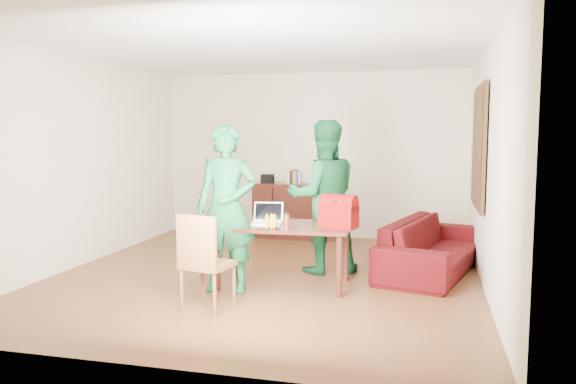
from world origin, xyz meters
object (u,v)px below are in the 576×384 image
(bottle, at_px, (287,221))
(sofa, at_px, (433,246))
(chair, at_px, (207,282))
(table, at_px, (284,232))
(red_bag, at_px, (339,215))
(person_far, at_px, (323,197))
(laptop, at_px, (267,220))
(person_near, at_px, (227,208))

(bottle, height_order, sofa, bottle)
(chair, distance_m, sofa, 3.00)
(table, xyz_separation_m, red_bag, (0.63, -0.09, 0.23))
(table, height_order, sofa, table)
(person_far, distance_m, laptop, 0.96)
(person_far, xyz_separation_m, sofa, (1.32, 0.33, -0.62))
(chair, height_order, bottle, chair)
(chair, xyz_separation_m, bottle, (0.63, 0.66, 0.52))
(person_near, bearing_deg, chair, -92.96)
(laptop, distance_m, sofa, 2.18)
(person_far, relative_size, red_bag, 4.85)
(chair, height_order, person_far, person_far)
(table, xyz_separation_m, laptop, (-0.19, -0.05, 0.13))
(person_near, height_order, red_bag, person_near)
(laptop, xyz_separation_m, red_bag, (0.82, -0.05, 0.10))
(laptop, xyz_separation_m, sofa, (1.82, 1.13, -0.43))
(person_near, bearing_deg, laptop, 32.77)
(bottle, bearing_deg, laptop, 134.26)
(laptop, relative_size, sofa, 0.16)
(laptop, bearing_deg, chair, -115.20)
(person_near, height_order, person_far, person_far)
(person_near, bearing_deg, red_bag, 5.37)
(person_near, xyz_separation_m, bottle, (0.67, -0.02, -0.11))
(table, height_order, chair, chair)
(red_bag, bearing_deg, table, -171.92)
(bottle, bearing_deg, person_far, 80.60)
(red_bag, bearing_deg, chair, -124.41)
(person_near, relative_size, laptop, 5.04)
(bottle, xyz_separation_m, sofa, (1.51, 1.45, -0.47))
(person_far, distance_m, red_bag, 0.91)
(person_near, relative_size, red_bag, 4.70)
(table, xyz_separation_m, sofa, (1.63, 1.09, -0.30))
(chair, relative_size, person_far, 0.51)
(person_far, bearing_deg, chair, 42.05)
(person_near, height_order, sofa, person_near)
(chair, relative_size, bottle, 5.10)
(person_far, height_order, sofa, person_far)
(chair, height_order, sofa, chair)
(red_bag, bearing_deg, laptop, -166.94)
(table, bearing_deg, bottle, -73.37)
(red_bag, bearing_deg, bottle, -135.31)
(sofa, bearing_deg, bottle, 148.85)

